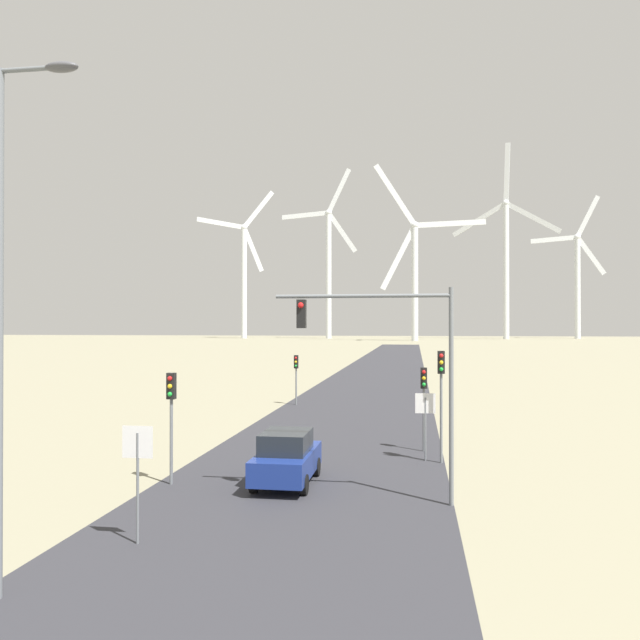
{
  "coord_description": "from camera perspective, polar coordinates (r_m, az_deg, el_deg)",
  "views": [
    {
      "loc": [
        3.83,
        -4.74,
        5.48
      ],
      "look_at": [
        0.0,
        20.4,
        5.67
      ],
      "focal_mm": 35.0,
      "sensor_mm": 36.0,
      "label": 1
    }
  ],
  "objects": [
    {
      "name": "road_surface",
      "position": [
        53.16,
        4.51,
        -6.34
      ],
      "size": [
        10.0,
        240.0,
        0.01
      ],
      "color": "#2D2D33",
      "rests_on": "ground"
    },
    {
      "name": "wind_turbine_right",
      "position": [
        248.29,
        16.65,
        5.72
      ],
      "size": [
        38.68,
        13.53,
        74.69
      ],
      "color": "silver",
      "rests_on": "ground"
    },
    {
      "name": "wind_turbine_left",
      "position": [
        248.98,
        0.8,
        5.33
      ],
      "size": [
        30.43,
        2.6,
        67.56
      ],
      "color": "silver",
      "rests_on": "ground"
    },
    {
      "name": "stop_sign_near",
      "position": [
        16.61,
        -16.33,
        -12.28
      ],
      "size": [
        0.81,
        0.07,
        2.95
      ],
      "color": "slate",
      "rests_on": "ground"
    },
    {
      "name": "wind_turbine_far_left",
      "position": [
        253.08,
        -6.95,
        4.58
      ],
      "size": [
        28.6,
        13.05,
        60.09
      ],
      "color": "silver",
      "rests_on": "ground"
    },
    {
      "name": "stop_sign_far",
      "position": [
        25.69,
        9.61,
        -8.43
      ],
      "size": [
        0.81,
        0.07,
        2.71
      ],
      "color": "slate",
      "rests_on": "ground"
    },
    {
      "name": "wind_turbine_center",
      "position": [
        212.56,
        8.66,
        4.92
      ],
      "size": [
        37.54,
        7.12,
        59.57
      ],
      "color": "silver",
      "rests_on": "ground"
    },
    {
      "name": "car_approaching",
      "position": [
        21.92,
        -3.07,
        -12.45
      ],
      "size": [
        1.88,
        4.1,
        1.83
      ],
      "color": "navy",
      "rests_on": "ground"
    },
    {
      "name": "traffic_light_post_mid_right",
      "position": [
        25.24,
        11.02,
        -5.52
      ],
      "size": [
        0.28,
        0.34,
        4.44
      ],
      "color": "slate",
      "rests_on": "ground"
    },
    {
      "name": "traffic_light_post_near_right",
      "position": [
        27.46,
        9.47,
        -6.32
      ],
      "size": [
        0.28,
        0.34,
        3.62
      ],
      "color": "slate",
      "rests_on": "ground"
    },
    {
      "name": "traffic_light_post_mid_left",
      "position": [
        42.72,
        -2.2,
        -4.44
      ],
      "size": [
        0.28,
        0.33,
        3.39
      ],
      "color": "slate",
      "rests_on": "ground"
    },
    {
      "name": "traffic_light_post_near_left",
      "position": [
        22.15,
        -13.45,
        -7.35
      ],
      "size": [
        0.28,
        0.33,
        3.82
      ],
      "color": "slate",
      "rests_on": "ground"
    },
    {
      "name": "wind_turbine_far_right",
      "position": [
        265.06,
        22.48,
        3.8
      ],
      "size": [
        28.38,
        2.6,
        56.16
      ],
      "color": "silver",
      "rests_on": "ground"
    },
    {
      "name": "traffic_light_mast_overhead",
      "position": [
        19.31,
        6.4,
        -2.55
      ],
      "size": [
        5.51,
        0.34,
        6.62
      ],
      "color": "slate",
      "rests_on": "ground"
    }
  ]
}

